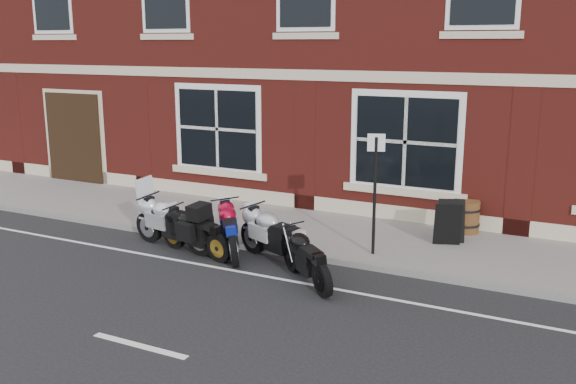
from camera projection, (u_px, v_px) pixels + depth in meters
name	position (u px, v px, depth m)	size (l,w,h in m)	color
ground	(248.00, 278.00, 11.58)	(80.00, 80.00, 0.00)	black
sidewalk	(316.00, 232.00, 14.18)	(30.00, 3.00, 0.12)	slate
kerb	(284.00, 252.00, 12.80)	(30.00, 0.16, 0.12)	slate
moto_touring_silver	(172.00, 220.00, 13.17)	(2.16, 0.60, 1.43)	black
moto_sport_red	(232.00, 228.00, 12.78)	(1.32, 1.77, 0.94)	black
moto_sport_black	(195.00, 230.00, 12.76)	(1.90, 0.57, 0.87)	black
moto_sport_silver	(276.00, 234.00, 12.32)	(2.02, 0.97, 0.96)	black
moto_naked_black	(307.00, 255.00, 11.25)	(1.53, 1.37, 0.87)	black
a_board_sign	(450.00, 223.00, 13.05)	(0.54, 0.36, 0.90)	black
barrel_planter	(465.00, 216.00, 13.91)	(0.62, 0.62, 0.69)	#4E2414
parking_sign	(375.00, 186.00, 12.22)	(0.32, 0.13, 2.36)	black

